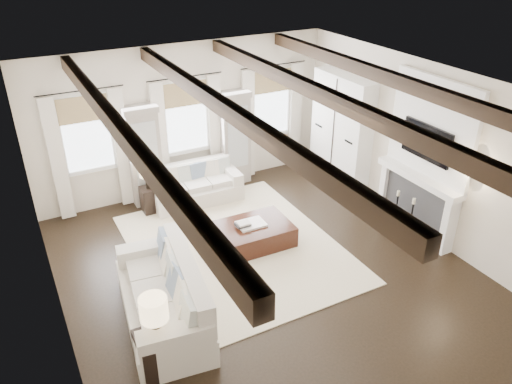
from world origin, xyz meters
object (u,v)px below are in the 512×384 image
side_table_front (159,352)px  sofa_back (195,186)px  ottoman (249,236)px  sofa_left (167,298)px  side_table_back (151,200)px

side_table_front → sofa_back: bearing=62.4°
sofa_back → ottoman: (0.23, -2.07, -0.13)m
sofa_back → sofa_left: sofa_left is taller
side_table_back → side_table_front: bearing=-105.9°
ottoman → side_table_back: (-1.22, 2.04, 0.07)m
sofa_back → sofa_left: (-1.74, -3.27, 0.08)m
sofa_back → sofa_left: size_ratio=0.78×
sofa_back → ottoman: 2.09m
side_table_front → sofa_left: bearing=63.8°
side_table_back → sofa_left: bearing=-103.0°
sofa_back → side_table_front: sofa_back is taller
sofa_left → ottoman: size_ratio=1.59×
sofa_back → ottoman: bearing=-83.7°
sofa_back → sofa_left: 3.71m
ottoman → sofa_left: bearing=-147.1°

